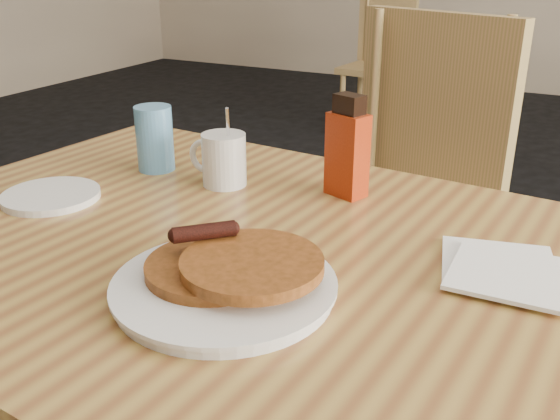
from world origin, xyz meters
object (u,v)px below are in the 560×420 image
object	(u,v)px
chair_main_far	(417,180)
chair_wall_extra	(381,52)
pancake_plate	(227,279)
blue_tumbler	(155,138)
coffee_mug	(223,158)
syrup_bottle	(347,150)
main_table	(256,269)

from	to	relation	value
chair_main_far	chair_wall_extra	size ratio (longest dim) A/B	1.15
pancake_plate	blue_tumbler	world-z (taller)	blue_tumbler
coffee_mug	blue_tumbler	bearing A→B (deg)	177.70
syrup_bottle	blue_tumbler	bearing A→B (deg)	-153.66
main_table	chair_main_far	world-z (taller)	chair_main_far
chair_wall_extra	blue_tumbler	xyz separation A→B (m)	(0.58, -3.07, 0.29)
main_table	chair_wall_extra	distance (m)	3.40
main_table	chair_wall_extra	xyz separation A→B (m)	(-0.91, 3.27, -0.19)
main_table	coffee_mug	size ratio (longest dim) A/B	9.13
chair_main_far	syrup_bottle	world-z (taller)	chair_main_far
pancake_plate	chair_main_far	bearing A→B (deg)	90.29
main_table	chair_main_far	xyz separation A→B (m)	(0.03, 0.78, -0.11)
pancake_plate	coffee_mug	world-z (taller)	coffee_mug
main_table	chair_wall_extra	bearing A→B (deg)	105.59
chair_wall_extra	pancake_plate	distance (m)	3.54
chair_main_far	pancake_plate	world-z (taller)	chair_main_far
chair_main_far	pancake_plate	distance (m)	0.93
chair_main_far	blue_tumbler	distance (m)	0.71
chair_main_far	coffee_mug	world-z (taller)	chair_main_far
chair_main_far	syrup_bottle	bearing A→B (deg)	-67.88
coffee_mug	syrup_bottle	bearing A→B (deg)	15.65
main_table	blue_tumbler	xyz separation A→B (m)	(-0.34, 0.21, 0.10)
main_table	chair_main_far	bearing A→B (deg)	87.81
coffee_mug	blue_tumbler	size ratio (longest dim) A/B	1.20
coffee_mug	syrup_bottle	distance (m)	0.23
main_table	chair_wall_extra	world-z (taller)	chair_wall_extra
main_table	pancake_plate	xyz separation A→B (m)	(0.03, -0.13, 0.06)
coffee_mug	syrup_bottle	world-z (taller)	syrup_bottle
main_table	coffee_mug	distance (m)	0.28
blue_tumbler	main_table	bearing A→B (deg)	-31.29
pancake_plate	coffee_mug	size ratio (longest dim) A/B	1.88
chair_wall_extra	syrup_bottle	xyz separation A→B (m)	(0.95, -3.02, 0.31)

